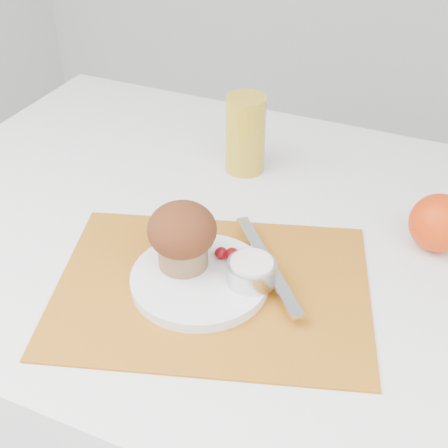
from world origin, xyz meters
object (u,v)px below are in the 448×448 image
at_px(table, 254,394).
at_px(plate, 200,279).
at_px(muffin, 182,235).
at_px(orange, 439,223).
at_px(juice_glass, 245,134).

height_order(table, plate, plate).
bearing_deg(table, muffin, -116.34).
height_order(plate, muffin, muffin).
bearing_deg(muffin, plate, -23.56).
relative_size(orange, juice_glass, 0.63).
height_order(table, muffin, muffin).
height_order(orange, muffin, muffin).
distance_m(plate, muffin, 0.07).
relative_size(table, plate, 6.44).
bearing_deg(juice_glass, muffin, -84.08).
bearing_deg(juice_glass, orange, -15.22).
bearing_deg(plate, orange, 38.15).
distance_m(juice_glass, muffin, 0.30).
distance_m(table, orange, 0.49).
xyz_separation_m(plate, muffin, (-0.03, 0.01, 0.06)).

